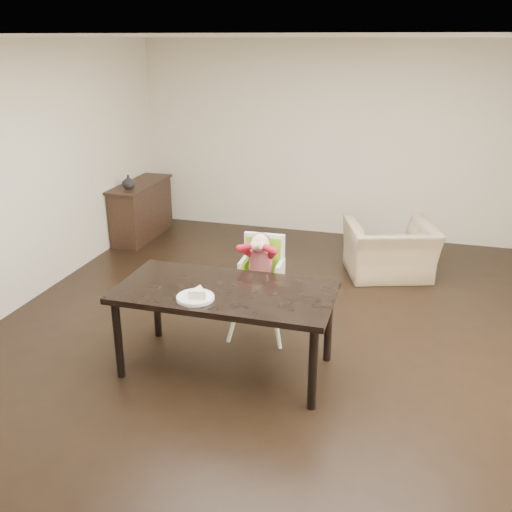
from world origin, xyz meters
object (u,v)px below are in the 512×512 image
(high_chair, at_px, (261,263))
(armchair, at_px, (391,242))
(dining_table, at_px, (225,298))
(sideboard, at_px, (142,210))

(high_chair, distance_m, armchair, 2.11)
(dining_table, height_order, armchair, armchair)
(armchair, relative_size, sideboard, 0.79)
(sideboard, bearing_deg, dining_table, -52.77)
(dining_table, relative_size, sideboard, 1.43)
(high_chair, xyz_separation_m, sideboard, (-2.41, 2.30, -0.33))
(high_chair, distance_m, sideboard, 3.35)
(high_chair, relative_size, armchair, 1.02)
(high_chair, relative_size, sideboard, 0.81)
(dining_table, distance_m, armchair, 2.78)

